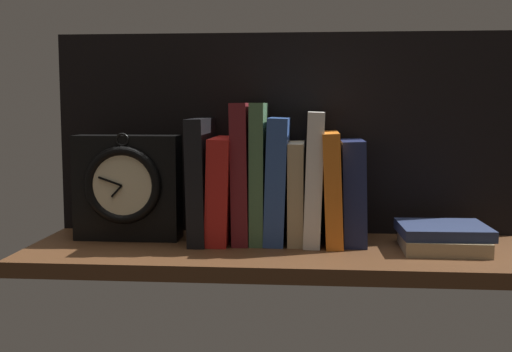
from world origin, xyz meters
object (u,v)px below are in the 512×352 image
at_px(book_maroon_dawkins, 242,172).
at_px(book_navy_bierce, 353,192).
at_px(framed_clock, 127,187).
at_px(book_stack_side, 443,237).
at_px(book_orange_pandolfini, 332,187).
at_px(book_blue_modern, 277,180).
at_px(book_white_catcher, 314,177).
at_px(book_red_requiem, 222,189).
at_px(book_green_romantic, 259,173).
at_px(book_black_skeptic, 202,180).
at_px(book_tan_shortstories, 296,192).

height_order(book_maroon_dawkins, book_navy_bierce, book_maroon_dawkins).
xyz_separation_m(framed_clock, book_stack_side, (0.54, -0.04, -0.07)).
bearing_deg(book_maroon_dawkins, book_navy_bierce, 0.00).
bearing_deg(book_maroon_dawkins, book_orange_pandolfini, -0.00).
distance_m(book_blue_modern, book_white_catcher, 0.06).
xyz_separation_m(book_white_catcher, framed_clock, (-0.33, -0.01, -0.02)).
height_order(book_red_requiem, book_white_catcher, book_white_catcher).
height_order(book_maroon_dawkins, book_blue_modern, book_maroon_dawkins).
xyz_separation_m(book_blue_modern, book_navy_bierce, (0.13, 0.00, -0.02)).
bearing_deg(book_blue_modern, book_orange_pandolfini, -0.00).
bearing_deg(book_orange_pandolfini, book_navy_bierce, 0.00).
height_order(book_green_romantic, book_orange_pandolfini, book_green_romantic).
distance_m(book_black_skeptic, book_red_requiem, 0.04).
relative_size(book_blue_modern, book_stack_side, 1.48).
height_order(book_maroon_dawkins, book_white_catcher, book_maroon_dawkins).
distance_m(book_orange_pandolfini, book_stack_side, 0.20).
distance_m(book_black_skeptic, book_white_catcher, 0.20).
height_order(book_orange_pandolfini, framed_clock, book_orange_pandolfini).
relative_size(book_black_skeptic, book_maroon_dawkins, 0.89).
distance_m(book_green_romantic, framed_clock, 0.24).
bearing_deg(book_maroon_dawkins, book_stack_side, -8.15).
height_order(book_white_catcher, book_orange_pandolfini, book_white_catcher).
xyz_separation_m(book_black_skeptic, book_orange_pandolfini, (0.23, -0.00, -0.01)).
xyz_separation_m(book_black_skeptic, book_red_requiem, (0.04, 0.00, -0.02)).
relative_size(book_maroon_dawkins, book_orange_pandolfini, 1.26).
xyz_separation_m(book_black_skeptic, book_navy_bierce, (0.27, 0.00, -0.02)).
relative_size(book_white_catcher, book_orange_pandolfini, 1.18).
bearing_deg(book_green_romantic, book_white_catcher, 0.00).
xyz_separation_m(book_black_skeptic, book_green_romantic, (0.10, 0.00, 0.01)).
bearing_deg(book_white_catcher, book_orange_pandolfini, -0.00).
relative_size(book_green_romantic, book_blue_modern, 1.12).
xyz_separation_m(book_black_skeptic, book_white_catcher, (0.20, 0.00, 0.01)).
distance_m(book_green_romantic, book_orange_pandolfini, 0.13).
bearing_deg(book_tan_shortstories, book_navy_bierce, 0.00).
bearing_deg(book_white_catcher, framed_clock, -178.49).
bearing_deg(book_white_catcher, book_stack_side, -12.78).
xyz_separation_m(book_green_romantic, book_white_catcher, (0.10, 0.00, -0.01)).
height_order(book_green_romantic, book_white_catcher, book_green_romantic).
distance_m(book_maroon_dawkins, book_blue_modern, 0.06).
bearing_deg(book_tan_shortstories, book_stack_side, -11.23).
height_order(book_red_requiem, framed_clock, framed_clock).
height_order(book_black_skeptic, book_orange_pandolfini, book_black_skeptic).
distance_m(book_blue_modern, book_orange_pandolfini, 0.10).
height_order(book_green_romantic, book_navy_bierce, book_green_romantic).
distance_m(book_white_catcher, book_stack_side, 0.24).
distance_m(book_black_skeptic, book_blue_modern, 0.13).
distance_m(book_green_romantic, book_tan_shortstories, 0.07).
height_order(book_red_requiem, book_green_romantic, book_green_romantic).
distance_m(book_maroon_dawkins, book_navy_bierce, 0.20).
relative_size(book_maroon_dawkins, book_tan_shortstories, 1.39).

